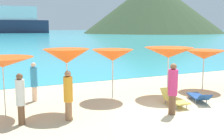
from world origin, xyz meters
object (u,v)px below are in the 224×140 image
object	(u,v)px
umbrella_4	(204,55)
beachgoer_0	(34,81)
umbrella_2	(113,55)
beachgoer_2	(21,97)
beachgoer_4	(68,94)
beachgoer_1	(173,88)
umbrella_3	(169,53)
umbrella_0	(2,62)
umbrella_1	(67,56)
cruise_ship	(3,21)
lounge_chair_2	(199,96)
lounge_chair_1	(174,99)

from	to	relation	value
umbrella_4	beachgoer_0	distance (m)	8.48
umbrella_2	umbrella_4	xyz separation A→B (m)	(5.02, -0.32, -0.14)
beachgoer_0	beachgoer_2	xyz separation A→B (m)	(-0.85, -2.79, 0.00)
umbrella_2	beachgoer_4	world-z (taller)	umbrella_2
umbrella_2	beachgoer_1	bearing A→B (deg)	-71.41
umbrella_2	umbrella_3	xyz separation A→B (m)	(2.55, -0.65, 0.07)
umbrella_2	umbrella_0	bearing A→B (deg)	-171.18
umbrella_2	umbrella_3	bearing A→B (deg)	-14.34
umbrella_1	beachgoer_0	xyz separation A→B (m)	(-0.93, 2.02, -1.21)
beachgoer_2	beachgoer_1	bearing A→B (deg)	14.69
cruise_ship	beachgoer_4	bearing A→B (deg)	-83.83
beachgoer_1	beachgoer_4	world-z (taller)	beachgoer_1
lounge_chair_2	beachgoer_0	bearing A→B (deg)	-4.66
beachgoer_1	umbrella_4	bearing A→B (deg)	-111.62
umbrella_2	beachgoer_2	distance (m)	4.68
umbrella_0	umbrella_3	xyz separation A→B (m)	(7.16, 0.06, 0.07)
beachgoer_0	beachgoer_1	bearing A→B (deg)	3.89
umbrella_2	umbrella_1	bearing A→B (deg)	-155.83
umbrella_1	beachgoer_1	size ratio (longest dim) A/B	1.26
umbrella_0	lounge_chair_1	distance (m)	6.79
beachgoer_2	umbrella_0	bearing A→B (deg)	138.83
beachgoer_1	lounge_chair_2	bearing A→B (deg)	-122.01
beachgoer_0	cruise_ship	world-z (taller)	cruise_ship
umbrella_2	beachgoer_2	bearing A→B (deg)	-156.10
lounge_chair_2	umbrella_2	bearing A→B (deg)	-12.97
umbrella_3	beachgoer_4	world-z (taller)	umbrella_3
umbrella_3	cruise_ship	bearing A→B (deg)	89.62
umbrella_4	beachgoer_2	bearing A→B (deg)	-170.54
umbrella_0	cruise_ship	distance (m)	178.48
umbrella_4	beachgoer_1	bearing A→B (deg)	-145.71
umbrella_1	lounge_chair_1	distance (m)	4.71
umbrella_0	lounge_chair_2	world-z (taller)	umbrella_0
umbrella_1	lounge_chair_2	size ratio (longest dim) A/B	1.42
umbrella_1	umbrella_2	xyz separation A→B (m)	(2.39, 1.07, -0.16)
lounge_chair_2	cruise_ship	world-z (taller)	cruise_ship
lounge_chair_2	beachgoer_1	size ratio (longest dim) A/B	0.89
beachgoer_0	beachgoer_2	bearing A→B (deg)	-60.46
umbrella_4	beachgoer_4	world-z (taller)	umbrella_4
umbrella_3	umbrella_4	bearing A→B (deg)	7.77
umbrella_1	umbrella_3	world-z (taller)	umbrella_1
umbrella_0	umbrella_2	distance (m)	4.66
umbrella_2	beachgoer_0	bearing A→B (deg)	164.13
umbrella_4	beachgoer_0	bearing A→B (deg)	171.40
umbrella_2	umbrella_3	distance (m)	2.64
beachgoer_1	beachgoer_4	bearing A→B (deg)	19.25
beachgoer_4	lounge_chair_2	bearing A→B (deg)	47.40
beachgoer_1	beachgoer_2	distance (m)	5.33
umbrella_3	lounge_chair_1	bearing A→B (deg)	-116.68
lounge_chair_1	beachgoer_4	size ratio (longest dim) A/B	0.83
lounge_chair_1	beachgoer_1	size ratio (longest dim) A/B	0.76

